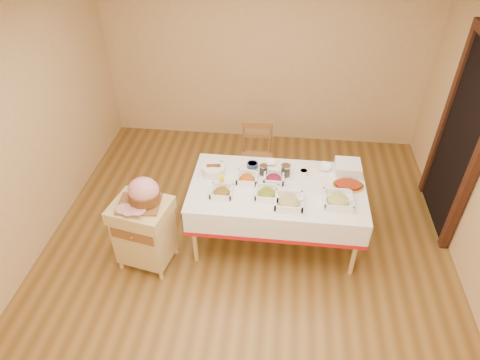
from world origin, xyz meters
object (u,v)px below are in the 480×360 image
(dining_table, at_px, (277,198))
(plate_stack, at_px, (348,168))
(ham_on_board, at_px, (143,193))
(bread_basket, at_px, (214,170))
(preserve_jar_right, at_px, (286,171))
(brass_platter, at_px, (348,185))
(dining_chair, at_px, (256,157))
(butcher_cart, at_px, (144,230))
(mustard_bottle, at_px, (222,181))
(preserve_jar_left, at_px, (263,170))

(dining_table, height_order, plate_stack, plate_stack)
(ham_on_board, relative_size, bread_basket, 1.75)
(preserve_jar_right, height_order, brass_platter, preserve_jar_right)
(dining_chair, height_order, brass_platter, dining_chair)
(butcher_cart, relative_size, bread_basket, 3.21)
(ham_on_board, relative_size, brass_platter, 1.37)
(bread_basket, height_order, brass_platter, bread_basket)
(mustard_bottle, bearing_deg, butcher_cart, -151.42)
(preserve_jar_right, bearing_deg, plate_stack, 11.84)
(ham_on_board, bearing_deg, preserve_jar_left, 29.75)
(butcher_cart, distance_m, brass_platter, 2.15)
(butcher_cart, height_order, preserve_jar_left, preserve_jar_left)
(ham_on_board, bearing_deg, mustard_bottle, 27.93)
(ham_on_board, height_order, preserve_jar_left, ham_on_board)
(bread_basket, bearing_deg, preserve_jar_left, 4.66)
(brass_platter, bearing_deg, dining_chair, 139.67)
(dining_table, height_order, mustard_bottle, mustard_bottle)
(preserve_jar_right, relative_size, brass_platter, 0.42)
(dining_chair, distance_m, brass_platter, 1.38)
(preserve_jar_right, distance_m, mustard_bottle, 0.70)
(brass_platter, bearing_deg, dining_table, -173.82)
(dining_chair, xyz_separation_m, plate_stack, (1.03, -0.60, 0.36))
(preserve_jar_right, bearing_deg, preserve_jar_left, -178.85)
(dining_chair, distance_m, plate_stack, 1.25)
(dining_chair, bearing_deg, preserve_jar_right, -63.80)
(plate_stack, bearing_deg, preserve_jar_right, -168.16)
(dining_table, xyz_separation_m, mustard_bottle, (-0.57, -0.07, 0.23))
(brass_platter, bearing_deg, bread_basket, 177.04)
(dining_table, height_order, butcher_cart, butcher_cart)
(dining_chair, xyz_separation_m, bread_basket, (-0.40, -0.79, 0.35))
(ham_on_board, distance_m, preserve_jar_right, 1.50)
(ham_on_board, distance_m, preserve_jar_left, 1.29)
(mustard_bottle, bearing_deg, brass_platter, 6.45)
(dining_chair, bearing_deg, bread_basket, -116.94)
(preserve_jar_left, distance_m, brass_platter, 0.90)
(butcher_cart, xyz_separation_m, preserve_jar_right, (1.40, 0.68, 0.37))
(dining_chair, xyz_separation_m, preserve_jar_right, (0.37, -0.74, 0.36))
(dining_table, relative_size, ham_on_board, 4.23)
(bread_basket, bearing_deg, dining_chair, 63.06)
(preserve_jar_left, bearing_deg, plate_stack, 9.08)
(dining_table, relative_size, plate_stack, 6.82)
(plate_stack, bearing_deg, dining_chair, 149.62)
(butcher_cart, bearing_deg, preserve_jar_left, 30.10)
(mustard_bottle, height_order, bread_basket, mustard_bottle)
(preserve_jar_right, xyz_separation_m, mustard_bottle, (-0.65, -0.27, 0.01))
(dining_table, xyz_separation_m, preserve_jar_right, (0.08, 0.20, 0.22))
(dining_table, bearing_deg, butcher_cart, -160.16)
(dining_table, distance_m, bread_basket, 0.74)
(dining_chair, distance_m, bread_basket, 0.96)
(ham_on_board, xyz_separation_m, brass_platter, (2.01, 0.52, -0.13))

